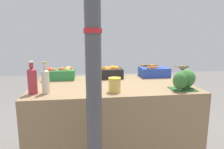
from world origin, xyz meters
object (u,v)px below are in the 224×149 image
Objects in this scene: orange_crate at (108,72)px; carrot_crate at (154,72)px; support_pole at (93,38)px; juice_bottle_cloudy at (46,80)px; sparrow_bird at (183,67)px; pickle_jar at (115,85)px; apple_crate at (61,73)px; broccoli_pile at (185,80)px; juice_bottle_ruby at (32,80)px.

orange_crate reaches higher than carrot_crate.
support_pole is 7.54× the size of carrot_crate.
orange_crate is 1.00× the size of carrot_crate.
juice_bottle_cloudy is 2.43× the size of sparrow_bird.
juice_bottle_cloudy is 2.15× the size of pickle_jar.
pickle_jar is (0.54, -0.64, -0.01)m from apple_crate.
broccoli_pile is at bearing -0.46° from pickle_jar.
sparrow_bird is (1.34, -0.05, 0.09)m from juice_bottle_ruby.
juice_bottle_ruby is (-0.17, -0.60, 0.05)m from apple_crate.
juice_bottle_ruby is (-1.38, 0.04, 0.03)m from broccoli_pile.
sparrow_bird is at bearing -1.45° from pickle_jar.
broccoli_pile is at bearing 55.63° from sparrow_bird.
apple_crate is at bearing 179.46° from orange_crate.
orange_crate reaches higher than apple_crate.
orange_crate is 3.01× the size of sparrow_bird.
juice_bottle_cloudy is (-0.61, -0.60, 0.05)m from orange_crate.
broccoli_pile is at bearing 26.58° from support_pole.
pickle_jar is 0.65m from sparrow_bird.
juice_bottle_ruby is (-0.72, -0.60, 0.05)m from orange_crate.
apple_crate is 2.66× the size of pickle_jar.
carrot_crate reaches higher than pickle_jar.
juice_bottle_cloudy is 1.24m from sparrow_bird.
broccoli_pile reaches higher than pickle_jar.
orange_crate is at bearing 135.79° from broccoli_pile.
support_pole reaches higher than carrot_crate.
apple_crate is 3.01× the size of sparrow_bird.
apple_crate is at bearing 151.99° from broccoli_pile.
broccoli_pile is 0.86× the size of juice_bottle_ruby.
juice_bottle_cloudy is at bearing 178.14° from broccoli_pile.
juice_bottle_cloudy is at bearing -153.07° from carrot_crate.
sparrow_bird is (0.84, 0.42, -0.26)m from support_pole.
carrot_crate is at bearing 53.62° from support_pole.
apple_crate is 1.00× the size of orange_crate.
support_pole is at bearing -43.17° from juice_bottle_ruby.
apple_crate is at bearing 84.60° from juice_bottle_cloudy.
sparrow_bird is at bearing -2.21° from juice_bottle_ruby.
orange_crate is at bearing 171.27° from sparrow_bird.
pickle_jar is (-0.66, 0.01, -0.03)m from broccoli_pile.
apple_crate is at bearing -179.77° from carrot_crate.
carrot_crate is 0.87m from pickle_jar.
juice_bottle_ruby reaches higher than juice_bottle_cloudy.
juice_bottle_cloudy is (-0.40, 0.48, -0.36)m from support_pole.
juice_bottle_ruby is at bearing 136.83° from support_pole.
support_pole is 9.09× the size of juice_bottle_ruby.
apple_crate is 1.37m from broccoli_pile.
carrot_crate is 3.01× the size of sparrow_bird.
support_pole is at bearing -126.38° from carrot_crate.
juice_bottle_ruby reaches higher than broccoli_pile.
support_pole reaches higher than sparrow_bird.
carrot_crate is at bearing 26.93° from juice_bottle_cloudy.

